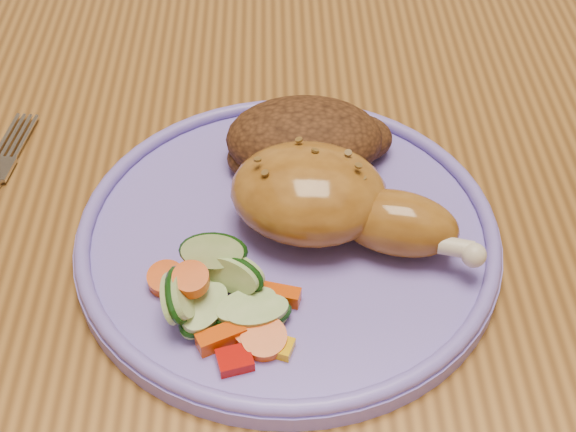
# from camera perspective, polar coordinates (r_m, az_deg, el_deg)

# --- Properties ---
(dining_table) EXTENTS (0.90, 1.40, 0.75)m
(dining_table) POSITION_cam_1_polar(r_m,az_deg,el_deg) (0.69, 5.36, 1.87)
(dining_table) COLOR brown
(dining_table) RESTS_ON ground
(plate) EXTENTS (0.28, 0.28, 0.01)m
(plate) POSITION_cam_1_polar(r_m,az_deg,el_deg) (0.53, 0.00, -1.61)
(plate) COLOR #7663CD
(plate) RESTS_ON dining_table
(plate_rim) EXTENTS (0.27, 0.27, 0.01)m
(plate_rim) POSITION_cam_1_polar(r_m,az_deg,el_deg) (0.52, 0.00, -0.78)
(plate_rim) COLOR #7663CD
(plate_rim) RESTS_ON plate
(chicken_leg) EXTENTS (0.16, 0.11, 0.05)m
(chicken_leg) POSITION_cam_1_polar(r_m,az_deg,el_deg) (0.51, 3.01, 1.12)
(chicken_leg) COLOR #9D6320
(chicken_leg) RESTS_ON plate
(rice_pilaf) EXTENTS (0.12, 0.08, 0.05)m
(rice_pilaf) POSITION_cam_1_polar(r_m,az_deg,el_deg) (0.56, 1.40, 5.41)
(rice_pilaf) COLOR #492712
(rice_pilaf) RESTS_ON plate
(vegetable_pile) EXTENTS (0.09, 0.09, 0.05)m
(vegetable_pile) POSITION_cam_1_polar(r_m,az_deg,el_deg) (0.47, -4.75, -5.79)
(vegetable_pile) COLOR #A50A05
(vegetable_pile) RESTS_ON plate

